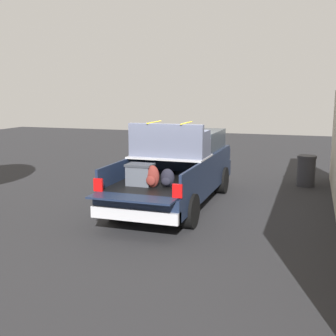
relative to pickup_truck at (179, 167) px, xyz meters
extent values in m
plane|color=#262628|center=(-0.37, 0.00, -0.96)|extent=(40.00, 40.00, 0.00)
cube|color=#162138|center=(-0.37, 0.00, -0.35)|extent=(5.50, 1.92, 0.48)
cube|color=black|center=(-1.57, 0.00, -0.09)|extent=(2.80, 1.80, 0.04)
cube|color=#162138|center=(-1.57, 0.93, 0.14)|extent=(2.80, 0.06, 0.50)
cube|color=#162138|center=(-1.57, -0.93, 0.14)|extent=(2.80, 0.06, 0.50)
cube|color=#162138|center=(-0.20, 0.00, 0.14)|extent=(0.06, 1.80, 0.50)
cube|color=#162138|center=(-3.24, 0.00, -0.09)|extent=(0.55, 1.80, 0.04)
cube|color=#B2B2B7|center=(-0.79, 0.00, 0.41)|extent=(1.25, 1.92, 0.04)
cube|color=#162138|center=(0.98, 0.00, 0.14)|extent=(2.30, 1.92, 0.50)
cube|color=#2D3842|center=(0.88, 0.00, 0.66)|extent=(1.94, 1.76, 0.53)
cube|color=#162138|center=(2.33, 0.00, 0.08)|extent=(0.40, 1.82, 0.38)
cube|color=#B2B2B7|center=(-3.09, 0.00, -0.47)|extent=(0.24, 1.92, 0.24)
cube|color=red|center=(-2.99, 0.88, 0.07)|extent=(0.06, 0.20, 0.28)
cube|color=red|center=(-2.99, -0.88, 0.07)|extent=(0.06, 0.20, 0.28)
cylinder|color=black|center=(1.38, 0.88, -0.57)|extent=(0.78, 0.30, 0.78)
cylinder|color=black|center=(1.38, -0.88, -0.57)|extent=(0.78, 0.30, 0.78)
cylinder|color=black|center=(-2.12, 0.88, -0.57)|extent=(0.78, 0.30, 0.78)
cylinder|color=black|center=(-2.12, -0.88, -0.57)|extent=(0.78, 0.30, 0.78)
cube|color=#474C56|center=(-2.14, 0.27, 0.15)|extent=(0.40, 0.55, 0.44)
cube|color=#31353C|center=(-2.14, 0.27, 0.40)|extent=(0.44, 0.59, 0.05)
ellipsoid|color=maroon|center=(-2.26, -0.08, 0.18)|extent=(0.20, 0.31, 0.50)
ellipsoid|color=maroon|center=(-2.37, -0.08, 0.11)|extent=(0.09, 0.22, 0.22)
ellipsoid|color=black|center=(-2.10, -0.37, 0.14)|extent=(0.20, 0.32, 0.41)
ellipsoid|color=black|center=(-2.21, -0.37, 0.08)|extent=(0.09, 0.22, 0.18)
cube|color=#4C5166|center=(-0.79, 0.00, 0.64)|extent=(0.89, 1.88, 0.42)
cube|color=#4C5166|center=(-1.16, 0.00, 1.05)|extent=(0.16, 1.88, 0.40)
cube|color=#4C5166|center=(-0.74, 0.84, 0.96)|extent=(0.65, 0.20, 0.22)
cube|color=#4C5166|center=(-0.74, -0.84, 0.96)|extent=(0.65, 0.20, 0.22)
cube|color=yellow|center=(-0.79, 0.42, 1.26)|extent=(0.99, 0.03, 0.02)
cube|color=yellow|center=(-0.79, -0.42, 1.26)|extent=(0.99, 0.03, 0.02)
cylinder|color=#2D2D33|center=(3.18, -3.23, -0.51)|extent=(0.56, 0.56, 0.90)
cylinder|color=#2D2D33|center=(3.18, -3.23, -0.02)|extent=(0.60, 0.60, 0.08)
camera|label=1|loc=(-10.97, -3.38, 2.04)|focal=46.13mm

